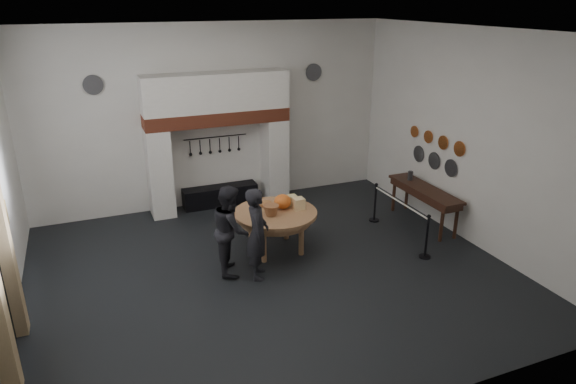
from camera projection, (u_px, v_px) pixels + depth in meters
name	position (u px, v px, depth m)	size (l,w,h in m)	color
floor	(271.00, 271.00, 10.05)	(9.00, 8.00, 0.02)	black
ceiling	(268.00, 31.00, 8.44)	(9.00, 8.00, 0.02)	silver
wall_back	(214.00, 117.00, 12.71)	(9.00, 0.02, 4.50)	silver
wall_front	(392.00, 260.00, 5.79)	(9.00, 0.02, 4.50)	silver
wall_right	(469.00, 137.00, 10.84)	(0.02, 8.00, 4.50)	silver
chimney_pier_left	(160.00, 173.00, 12.30)	(0.55, 0.70, 2.15)	silver
chimney_pier_right	(275.00, 159.00, 13.34)	(0.55, 0.70, 2.15)	silver
hearth_brick_band	(217.00, 117.00, 12.38)	(3.50, 0.72, 0.32)	#9E442B
chimney_hood	(216.00, 92.00, 12.17)	(3.50, 0.70, 0.90)	silver
iron_range	(220.00, 196.00, 13.18)	(1.90, 0.45, 0.50)	black
utensil_rail	(215.00, 137.00, 12.82)	(0.02, 0.02, 1.60)	black
door_jamb_far	(6.00, 260.00, 7.78)	(0.22, 0.30, 2.60)	tan
wall_plaque	(5.00, 215.00, 8.60)	(0.05, 0.34, 0.44)	gold
work_table	(275.00, 213.00, 10.62)	(1.73, 1.73, 0.07)	#A66F4E
pumpkin	(283.00, 202.00, 10.70)	(0.36, 0.36, 0.31)	orange
cheese_block_big	(299.00, 204.00, 10.69)	(0.22, 0.22, 0.24)	#E9C98B
cheese_block_small	(292.00, 200.00, 10.95)	(0.18, 0.18, 0.20)	#DECC85
wicker_basket	(271.00, 210.00, 10.38)	(0.32, 0.32, 0.22)	brown
bread_loaf	(265.00, 203.00, 10.85)	(0.31, 0.18, 0.13)	#AB783C
visitor_near	(257.00, 234.00, 9.57)	(0.65, 0.43, 1.79)	black
visitor_far	(231.00, 229.00, 9.78)	(0.86, 0.67, 1.76)	black
side_table	(425.00, 189.00, 11.85)	(0.55, 2.20, 0.06)	#361C13
pewter_jug	(410.00, 176.00, 12.32)	(0.12, 0.12, 0.22)	#444348
copper_pan_a	(459.00, 149.00, 11.10)	(0.34, 0.34, 0.03)	#C6662D
copper_pan_b	(443.00, 143.00, 11.58)	(0.32, 0.32, 0.03)	#C6662D
copper_pan_c	(428.00, 137.00, 12.05)	(0.30, 0.30, 0.03)	#C6662D
copper_pan_d	(414.00, 132.00, 12.53)	(0.28, 0.28, 0.03)	#C6662D
pewter_plate_left	(451.00, 168.00, 11.45)	(0.40, 0.40, 0.03)	#4C4C51
pewter_plate_mid	(434.00, 161.00, 11.97)	(0.40, 0.40, 0.03)	#4C4C51
pewter_plate_right	(419.00, 154.00, 12.49)	(0.40, 0.40, 0.03)	#4C4C51
pewter_plate_back_left	(93.00, 85.00, 11.38)	(0.44, 0.44, 0.03)	#4C4C51
pewter_plate_back_right	(314.00, 72.00, 13.29)	(0.44, 0.44, 0.03)	#4C4C51
barrier_post_near	(427.00, 238.00, 10.42)	(0.05, 0.05, 0.90)	black
barrier_post_far	(375.00, 203.00, 12.15)	(0.05, 0.05, 0.90)	black
barrier_rope	(400.00, 202.00, 11.15)	(0.04, 0.04, 2.00)	white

